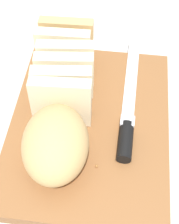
{
  "coord_description": "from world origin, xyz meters",
  "views": [
    {
      "loc": [
        -0.33,
        -0.05,
        0.51
      ],
      "look_at": [
        0.0,
        0.0,
        0.06
      ],
      "focal_mm": 54.7,
      "sensor_mm": 36.0,
      "label": 1
    }
  ],
  "objects": [
    {
      "name": "cutting_board",
      "position": [
        0.0,
        0.0,
        0.01
      ],
      "size": [
        0.37,
        0.29,
        0.03
      ],
      "primitive_type": "cube",
      "rotation": [
        0.0,
        0.0,
        0.04
      ],
      "color": "brown",
      "rests_on": "ground_plane"
    },
    {
      "name": "bread_loaf",
      "position": [
        -0.0,
        0.05,
        0.07
      ],
      "size": [
        0.31,
        0.14,
        0.09
      ],
      "rotation": [
        0.0,
        0.0,
        0.12
      ],
      "color": "tan",
      "rests_on": "cutting_board"
    },
    {
      "name": "crumb_near_loaf",
      "position": [
        -0.08,
        -0.02,
        0.03
      ],
      "size": [
        0.0,
        0.0,
        0.0
      ],
      "primitive_type": "sphere",
      "color": "#996633",
      "rests_on": "cutting_board"
    },
    {
      "name": "bread_knife",
      "position": [
        0.0,
        -0.06,
        0.03
      ],
      "size": [
        0.29,
        0.03,
        0.02
      ],
      "rotation": [
        0.0,
        0.0,
        0.02
      ],
      "color": "silver",
      "rests_on": "cutting_board"
    },
    {
      "name": "crumb_stray_left",
      "position": [
        0.0,
        0.03,
        0.03
      ],
      "size": [
        0.01,
        0.01,
        0.01
      ],
      "primitive_type": "sphere",
      "color": "#996633",
      "rests_on": "cutting_board"
    },
    {
      "name": "crumb_near_knife",
      "position": [
        -0.05,
        0.07,
        0.03
      ],
      "size": [
        0.0,
        0.0,
        0.0
      ],
      "primitive_type": "sphere",
      "color": "#996633",
      "rests_on": "cutting_board"
    },
    {
      "name": "ground_plane",
      "position": [
        0.0,
        0.0,
        0.0
      ],
      "size": [
        3.0,
        3.0,
        0.0
      ],
      "primitive_type": "plane",
      "color": "beige"
    }
  ]
}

